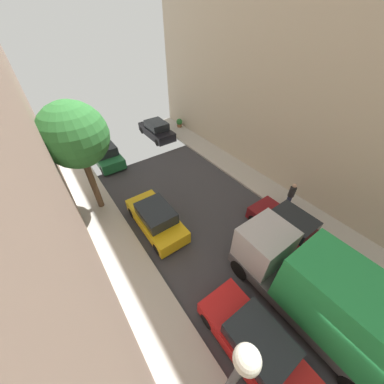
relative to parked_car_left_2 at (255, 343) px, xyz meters
name	(u,v)px	position (x,y,z in m)	size (l,w,h in m)	color
ground	(343,350)	(2.70, -2.00, -0.72)	(32.00, 32.00, 0.00)	#38383D
parked_car_left_2	(255,343)	(0.00, 0.00, 0.00)	(1.78, 4.20, 1.57)	red
parked_car_left_3	(156,219)	(0.00, 7.09, 0.00)	(1.78, 4.20, 1.57)	gold
parked_car_left_4	(105,154)	(0.00, 15.46, 0.00)	(1.78, 4.20, 1.57)	#1E6638
parked_car_right_2	(288,227)	(5.40, 2.48, 0.00)	(1.78, 4.20, 1.57)	maroon
parked_car_right_3	(157,130)	(5.40, 16.90, 0.00)	(1.78, 4.20, 1.57)	black
delivery_truck	(322,294)	(2.70, -0.46, 1.07)	(2.26, 6.60, 3.38)	#4C4C51
pedestrian	(291,194)	(7.32, 3.77, 0.35)	(0.40, 0.36, 1.72)	#2D334C
street_tree_0	(75,136)	(-2.03, 10.56, 4.09)	(3.23, 3.23, 6.31)	brown
potted_plant_2	(179,123)	(8.26, 17.37, -0.13)	(0.60, 0.60, 0.83)	brown
lamp_post	(233,380)	(-1.90, -0.34, 3.10)	(0.44, 0.44, 5.59)	#333338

